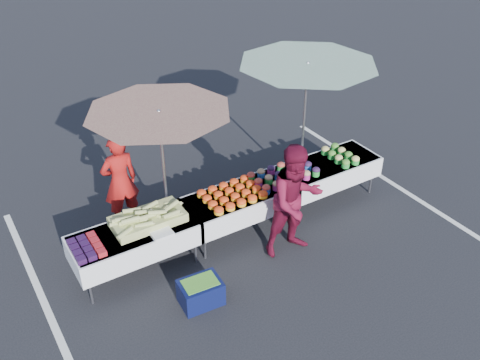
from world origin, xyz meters
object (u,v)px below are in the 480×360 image
table_right (327,171)px  customer (296,201)px  umbrella_left (160,122)px  vendor (120,181)px  umbrella_right (307,75)px  table_center (240,202)px  storage_bin (201,292)px  table_left (135,240)px

table_right → customer: (-1.34, -0.83, 0.34)m
customer → umbrella_left: bearing=140.9°
vendor → customer: bearing=133.3°
umbrella_left → umbrella_right: size_ratio=0.83×
table_center → table_right: (1.80, 0.00, 0.00)m
vendor → storage_bin: (0.20, -2.31, -0.63)m
vendor → customer: customer is taller
table_left → table_right: (3.60, 0.00, 0.00)m
table_center → table_right: 1.80m
table_right → umbrella_left: size_ratio=0.78×
table_center → customer: customer is taller
table_center → customer: bearing=-60.9°
table_center → umbrella_right: 2.40m
table_right → umbrella_left: (-2.80, 0.60, 1.43)m
customer → umbrella_left: size_ratio=0.77×
table_center → table_right: bearing=0.0°
table_left → customer: 2.43m
customer → umbrella_left: 2.32m
vendor → umbrella_left: bearing=128.7°
vendor → storage_bin: 2.40m
table_right → umbrella_right: 1.71m
table_right → customer: size_ratio=1.01×
table_left → table_center: bearing=0.0°
table_center → table_right: same height
storage_bin → umbrella_left: bearing=83.7°
table_left → umbrella_right: umbrella_right is taller
storage_bin → customer: bearing=12.5°
table_right → umbrella_right: umbrella_right is taller
table_left → umbrella_right: bearing=9.7°
table_center → umbrella_right: umbrella_right is taller
storage_bin → table_center: bearing=43.8°
customer → umbrella_right: bearing=54.5°
table_left → umbrella_right: size_ratio=0.65×
table_left → storage_bin: table_left is taller
table_center → umbrella_left: bearing=149.2°
umbrella_left → umbrella_right: umbrella_right is taller
table_left → customer: (2.26, -0.83, 0.34)m
storage_bin → table_left: bearing=118.3°
table_left → umbrella_left: 1.74m
table_center → storage_bin: (-1.32, -1.08, -0.39)m
table_center → customer: 1.01m
table_left → storage_bin: size_ratio=3.06×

